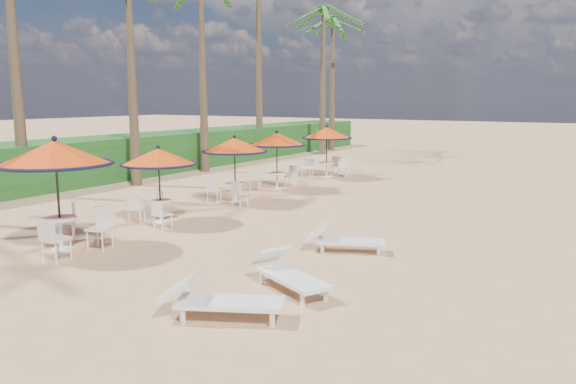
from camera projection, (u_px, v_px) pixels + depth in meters
name	position (u px, v px, depth m)	size (l,w,h in m)	color
ground	(219.00, 295.00, 10.04)	(160.00, 160.00, 0.00)	tan
scrub_hedge	(138.00, 154.00, 26.09)	(3.00, 40.00, 1.80)	#194716
station_0	(58.00, 167.00, 12.69)	(2.55, 2.55, 2.66)	black
station_1	(157.00, 166.00, 15.65)	(2.11, 2.11, 2.20)	black
station_2	(234.00, 151.00, 18.67)	(2.18, 2.18, 2.28)	black
station_3	(276.00, 144.00, 21.37)	(2.18, 2.23, 2.28)	black
station_4	(327.00, 139.00, 24.69)	(2.22, 2.29, 2.32)	black
lounger_near	(217.00, 299.00, 8.91)	(2.07, 1.43, 0.72)	white
lounger_mid	(286.00, 272.00, 10.29)	(2.02, 1.40, 0.70)	white
lounger_far	(343.00, 239.00, 12.83)	(1.86, 1.21, 0.64)	white
palm_6	(324.00, 20.00, 33.89)	(5.00, 5.00, 8.93)	brown
palm_7	(333.00, 30.00, 36.69)	(5.00, 5.00, 8.67)	brown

